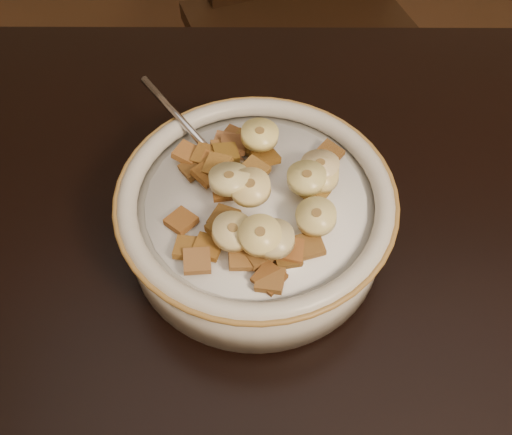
{
  "coord_description": "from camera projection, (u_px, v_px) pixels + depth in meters",
  "views": [
    {
      "loc": [
        -0.26,
        -0.12,
        1.17
      ],
      "look_at": [
        -0.25,
        0.16,
        0.78
      ],
      "focal_mm": 40.0,
      "sensor_mm": 36.0,
      "label": 1
    }
  ],
  "objects": [
    {
      "name": "chair",
      "position": [
        315.0,
        30.0,
        1.1
      ],
      "size": [
        0.54,
        0.54,
        0.98
      ],
      "primitive_type": "cube",
      "rotation": [
        0.0,
        0.0,
        0.31
      ],
      "color": "black",
      "rests_on": "floor"
    },
    {
      "name": "cereal_bowl",
      "position": [
        256.0,
        220.0,
        0.48
      ],
      "size": [
        0.22,
        0.22,
        0.05
      ],
      "primitive_type": "cylinder",
      "color": "#B4B3B1",
      "rests_on": "table"
    },
    {
      "name": "milk",
      "position": [
        256.0,
        201.0,
        0.46
      ],
      "size": [
        0.18,
        0.18,
        0.0
      ],
      "primitive_type": "cylinder",
      "color": "white",
      "rests_on": "cereal_bowl"
    },
    {
      "name": "spoon",
      "position": [
        229.0,
        173.0,
        0.48
      ],
      "size": [
        0.06,
        0.07,
        0.01
      ],
      "primitive_type": "ellipsoid",
      "rotation": [
        0.0,
        0.0,
        3.8
      ],
      "color": "#B0B0B7",
      "rests_on": "cereal_bowl"
    },
    {
      "name": "cereal_square_0",
      "position": [
        254.0,
        170.0,
        0.45
      ],
      "size": [
        0.03,
        0.03,
        0.01
      ],
      "primitive_type": "cube",
      "rotation": [
        -0.01,
        -0.11,
        2.46
      ],
      "color": "brown",
      "rests_on": "milk"
    },
    {
      "name": "cereal_square_1",
      "position": [
        313.0,
        180.0,
        0.46
      ],
      "size": [
        0.03,
        0.03,
        0.01
      ],
      "primitive_type": "cube",
      "rotation": [
        -0.11,
        0.06,
        0.59
      ],
      "color": "brown",
      "rests_on": "milk"
    },
    {
      "name": "cereal_square_2",
      "position": [
        233.0,
        145.0,
        0.49
      ],
      "size": [
        0.02,
        0.02,
        0.01
      ],
      "primitive_type": "cube",
      "rotation": [
        0.05,
        0.05,
        0.03
      ],
      "color": "brown",
      "rests_on": "milk"
    },
    {
      "name": "cereal_square_3",
      "position": [
        244.0,
        142.0,
        0.49
      ],
      "size": [
        0.03,
        0.03,
        0.01
      ],
      "primitive_type": "cube",
      "rotation": [
        -0.22,
        -0.01,
        2.6
      ],
      "color": "olive",
      "rests_on": "milk"
    },
    {
      "name": "cereal_square_4",
      "position": [
        223.0,
        150.0,
        0.49
      ],
      "size": [
        0.02,
        0.02,
        0.01
      ],
      "primitive_type": "cube",
      "rotation": [
        0.02,
        0.09,
        0.11
      ],
      "color": "brown",
      "rests_on": "milk"
    },
    {
      "name": "cereal_square_5",
      "position": [
        270.0,
        280.0,
        0.41
      ],
      "size": [
        0.02,
        0.02,
        0.01
      ],
      "primitive_type": "cube",
      "rotation": [
        0.02,
        0.14,
        2.89
      ],
      "color": "brown",
      "rests_on": "milk"
    },
    {
      "name": "cereal_square_6",
      "position": [
        206.0,
        156.0,
        0.48
      ],
      "size": [
        0.03,
        0.03,
        0.01
      ],
      "primitive_type": "cube",
      "rotation": [
        -0.14,
        0.05,
        2.74
      ],
      "color": "olive",
      "rests_on": "milk"
    },
    {
      "name": "cereal_square_7",
      "position": [
        290.0,
        250.0,
        0.43
      ],
      "size": [
        0.02,
        0.02,
        0.01
      ],
      "primitive_type": "cube",
      "rotation": [
        -0.01,
        -0.15,
        2.98
      ],
      "color": "brown",
      "rests_on": "milk"
    },
    {
      "name": "cereal_square_8",
      "position": [
        242.0,
        257.0,
        0.42
      ],
      "size": [
        0.02,
        0.02,
        0.01
      ],
      "primitive_type": "cube",
      "rotation": [
        0.05,
        0.11,
        0.03
      ],
      "color": "brown",
      "rests_on": "milk"
    },
    {
      "name": "cereal_square_9",
      "position": [
        310.0,
        245.0,
        0.43
      ],
      "size": [
        0.02,
        0.02,
        0.01
      ],
      "primitive_type": "cube",
      "rotation": [
        0.02,
        -0.06,
        0.22
      ],
      "color": "brown",
      "rests_on": "milk"
    },
    {
      "name": "cereal_square_10",
      "position": [
        224.0,
        218.0,
        0.43
      ],
      "size": [
        0.03,
        0.03,
        0.01
      ],
      "primitive_type": "cube",
      "rotation": [
        -0.03,
        0.16,
        2.63
      ],
      "color": "brown",
      "rests_on": "milk"
    },
    {
      "name": "cereal_square_11",
      "position": [
        329.0,
        154.0,
        0.49
      ],
      "size": [
        0.03,
        0.03,
        0.01
      ],
      "primitive_type": "cube",
      "rotation": [
        -0.22,
        -0.09,
        2.36
      ],
      "color": "brown",
      "rests_on": "milk"
    },
    {
      "name": "cereal_square_12",
      "position": [
        234.0,
        137.0,
        0.5
      ],
      "size": [
        0.03,
        0.03,
        0.01
      ],
      "primitive_type": "cube",
      "rotation": [
        -0.03,
        -0.05,
        2.6
      ],
      "color": "brown",
      "rests_on": "milk"
    },
    {
      "name": "cereal_square_13",
      "position": [
        225.0,
        143.0,
        0.49
      ],
      "size": [
        0.03,
        0.03,
        0.01
      ],
      "primitive_type": "cube",
      "rotation": [
        -0.19,
        0.01,
        2.84
      ],
      "color": "#925C34",
      "rests_on": "milk"
    },
    {
      "name": "cereal_square_14",
      "position": [
        197.0,
        261.0,
        0.42
      ],
      "size": [
        0.02,
        0.02,
        0.01
      ],
      "primitive_type": "cube",
      "rotation": [
        0.06,
        -0.04,
        1.64
      ],
      "color": "brown",
      "rests_on": "milk"
    },
    {
      "name": "cereal_square_15",
      "position": [
        188.0,
        248.0,
        0.43
      ],
      "size": [
        0.02,
        0.02,
        0.01
      ],
      "primitive_type": "cube",
      "rotation": [
        0.14,
        -0.0,
        2.98
      ],
      "color": "brown",
      "rests_on": "milk"
    },
    {
      "name": "cereal_square_16",
      "position": [
        269.0,
        278.0,
        0.41
      ],
      "size": [
        0.03,
        0.03,
        0.01
      ],
      "primitive_type": "cube",
      "rotation": [
        -0.14,
        -0.1,
        2.42
      ],
      "color": "brown",
      "rests_on": "milk"
    },
    {
      "name": "cereal_square_17",
      "position": [
        212.0,
        164.0,
        0.47
      ],
      "size": [
        0.03,
        0.03,
        0.01
      ],
      "primitive_type": "cube",
      "rotation": [
        -0.23,
        -0.06,
        2.77
      ],
      "color": "brown",
      "rests_on": "milk"
    },
    {
      "name": "cereal_square_18",
      "position": [
        181.0,
        221.0,
        0.44
      ],
      "size": [
        0.03,
        0.03,
        0.01
      ],
      "primitive_type": "cube",
      "rotation": [
        0.05,
        0.09,
        2.39
      ],
      "color": "#9C592D",
      "rests_on": "milk"
    },
    {
      "name": "cereal_square_19",
      "position": [
        207.0,
        174.0,
        0.47
      ],
      "size": [
        0.03,
        0.03,
        0.01
      ],
      "primitive_type": "cube",
      "rotation": [
        0.17,
        0.14,
        0.79
      ],
      "color": "#995B1F",
      "rests_on": "milk"
    },
    {
      "name": "cereal_square_20",
      "position": [
        194.0,
        168.0,
        0.48
      ],
      "size": [
        0.03,
        0.03,
        0.01
      ],
      "primitive_type": "cube",
      "rotation": [
        -0.14,
        0.15,
        2.13
      ],
      "color": "brown",
      "rests_on": "milk"
    },
    {
      "name": "cereal_square_21",
      "position": [
        265.0,
        157.0,
        0.47
      ],
      "size": [
        0.03,
        0.03,
        0.01
      ],
      "primitive_type": "cube",
      "rotation": [
        -0.23,
        0.14,
        0.37
      ],
      "color": "brown",
      "rests_on": "milk"
    },
    {
      "name": "cereal_square_22",
      "position": [
        226.0,
        153.0,
        0.48
      ],
      "size": [
        0.02,
        0.02,
        0.01
      ],
      "primitive_type": "cube",
      "rotation": [
        -0.06,
        0.15,
        0.2
      ],
      "color": "brown",
      "rests_on": "milk"
    },
    {
      "name": "cereal_square_23",
      "position": [
        229.0,
        230.0,
        0.43
      ],
      "size": [
        0.02,
        0.02,
        0.01
      ],
      "primitive_type": "cube",
      "rotation": [
        -0.06,
        -0.02,
        0.15
      ],
      "color": "brown",
      "rests_on": "milk"
    },
    {
      "name": "cereal_square_24",
      "position": [
        223.0,
        228.0,
        0.43
      ],
      "size": [
        0.03,
        0.03,
        0.01
      ],
      "primitive_type": "cube",
      "rotation": [
        0.07,
        0.16,
        2.27
      ],
      "color": "brown",
      "rests_on": "milk"
    },
    {
      "name": "cereal_square_25",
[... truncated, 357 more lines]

